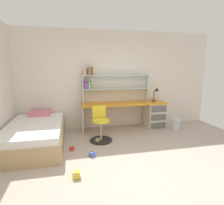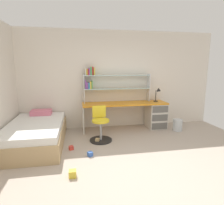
{
  "view_description": "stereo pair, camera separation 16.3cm",
  "coord_description": "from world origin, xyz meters",
  "px_view_note": "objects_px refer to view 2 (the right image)",
  "views": [
    {
      "loc": [
        -1.06,
        -2.69,
        1.7
      ],
      "look_at": [
        -0.16,
        1.46,
        0.89
      ],
      "focal_mm": 29.99,
      "sensor_mm": 36.0,
      "label": 1
    },
    {
      "loc": [
        -0.9,
        -2.72,
        1.7
      ],
      "look_at": [
        -0.16,
        1.46,
        0.89
      ],
      "focal_mm": 29.99,
      "sensor_mm": 36.0,
      "label": 2
    }
  ],
  "objects_px": {
    "bookshelf_hutch": "(108,82)",
    "toy_block_blue_1": "(90,154)",
    "bed_platform": "(36,134)",
    "toy_block_red_2": "(71,148)",
    "desk": "(147,113)",
    "toy_block_yellow_0": "(72,174)",
    "swivel_chair": "(100,127)",
    "desk_lamp": "(158,93)",
    "toy_block_natural_3": "(97,140)",
    "waste_bin": "(178,125)"
  },
  "relations": [
    {
      "from": "toy_block_blue_1",
      "to": "toy_block_red_2",
      "type": "xyz_separation_m",
      "value": [
        -0.37,
        0.36,
        -0.0
      ]
    },
    {
      "from": "swivel_chair",
      "to": "toy_block_red_2",
      "type": "bearing_deg",
      "value": -148.37
    },
    {
      "from": "bookshelf_hutch",
      "to": "swivel_chair",
      "type": "bearing_deg",
      "value": -109.17
    },
    {
      "from": "toy_block_natural_3",
      "to": "bookshelf_hutch",
      "type": "bearing_deg",
      "value": 68.27
    },
    {
      "from": "toy_block_red_2",
      "to": "desk_lamp",
      "type": "bearing_deg",
      "value": 25.3
    },
    {
      "from": "bed_platform",
      "to": "toy_block_natural_3",
      "type": "height_order",
      "value": "bed_platform"
    },
    {
      "from": "swivel_chair",
      "to": "desk",
      "type": "bearing_deg",
      "value": 26.92
    },
    {
      "from": "waste_bin",
      "to": "toy_block_natural_3",
      "type": "relative_size",
      "value": 3.62
    },
    {
      "from": "desk",
      "to": "bed_platform",
      "type": "bearing_deg",
      "value": -166.29
    },
    {
      "from": "swivel_chair",
      "to": "toy_block_yellow_0",
      "type": "distance_m",
      "value": 1.56
    },
    {
      "from": "bookshelf_hutch",
      "to": "bed_platform",
      "type": "xyz_separation_m",
      "value": [
        -1.74,
        -0.87,
        -1.06
      ]
    },
    {
      "from": "waste_bin",
      "to": "toy_block_natural_3",
      "type": "distance_m",
      "value": 2.26
    },
    {
      "from": "toy_block_red_2",
      "to": "toy_block_natural_3",
      "type": "bearing_deg",
      "value": 28.0
    },
    {
      "from": "bed_platform",
      "to": "toy_block_yellow_0",
      "type": "xyz_separation_m",
      "value": [
        0.83,
        -1.43,
        -0.19
      ]
    },
    {
      "from": "bookshelf_hutch",
      "to": "bed_platform",
      "type": "bearing_deg",
      "value": -153.56
    },
    {
      "from": "waste_bin",
      "to": "bed_platform",
      "type": "bearing_deg",
      "value": -175.23
    },
    {
      "from": "desk",
      "to": "bookshelf_hutch",
      "type": "distance_m",
      "value": 1.41
    },
    {
      "from": "bookshelf_hutch",
      "to": "toy_block_blue_1",
      "type": "distance_m",
      "value": 2.16
    },
    {
      "from": "bookshelf_hutch",
      "to": "toy_block_natural_3",
      "type": "height_order",
      "value": "bookshelf_hutch"
    },
    {
      "from": "toy_block_blue_1",
      "to": "desk_lamp",
      "type": "bearing_deg",
      "value": 36.39
    },
    {
      "from": "swivel_chair",
      "to": "waste_bin",
      "type": "bearing_deg",
      "value": 8.38
    },
    {
      "from": "swivel_chair",
      "to": "toy_block_blue_1",
      "type": "bearing_deg",
      "value": -110.89
    },
    {
      "from": "toy_block_blue_1",
      "to": "desk",
      "type": "bearing_deg",
      "value": 41.19
    },
    {
      "from": "bed_platform",
      "to": "desk",
      "type": "bearing_deg",
      "value": 13.71
    },
    {
      "from": "desk",
      "to": "toy_block_blue_1",
      "type": "relative_size",
      "value": 26.49
    },
    {
      "from": "toy_block_yellow_0",
      "to": "toy_block_natural_3",
      "type": "relative_size",
      "value": 1.31
    },
    {
      "from": "bookshelf_hutch",
      "to": "toy_block_natural_3",
      "type": "distance_m",
      "value": 1.65
    },
    {
      "from": "desk_lamp",
      "to": "waste_bin",
      "type": "xyz_separation_m",
      "value": [
        0.41,
        -0.4,
        -0.84
      ]
    },
    {
      "from": "bed_platform",
      "to": "waste_bin",
      "type": "xyz_separation_m",
      "value": [
        3.57,
        0.3,
        -0.09
      ]
    },
    {
      "from": "desk",
      "to": "desk_lamp",
      "type": "bearing_deg",
      "value": 2.33
    },
    {
      "from": "desk",
      "to": "bookshelf_hutch",
      "type": "height_order",
      "value": "bookshelf_hutch"
    },
    {
      "from": "desk",
      "to": "waste_bin",
      "type": "bearing_deg",
      "value": -27.71
    },
    {
      "from": "swivel_chair",
      "to": "toy_block_red_2",
      "type": "relative_size",
      "value": 9.87
    },
    {
      "from": "toy_block_red_2",
      "to": "toy_block_natural_3",
      "type": "distance_m",
      "value": 0.66
    },
    {
      "from": "desk_lamp",
      "to": "toy_block_natural_3",
      "type": "bearing_deg",
      "value": -155.59
    },
    {
      "from": "bookshelf_hutch",
      "to": "desk",
      "type": "bearing_deg",
      "value": -9.31
    },
    {
      "from": "desk",
      "to": "toy_block_yellow_0",
      "type": "bearing_deg",
      "value": -133.25
    },
    {
      "from": "toy_block_yellow_0",
      "to": "swivel_chair",
      "type": "bearing_deg",
      "value": 66.79
    },
    {
      "from": "toy_block_natural_3",
      "to": "desk_lamp",
      "type": "bearing_deg",
      "value": 24.41
    },
    {
      "from": "swivel_chair",
      "to": "bookshelf_hutch",
      "type": "bearing_deg",
      "value": 70.83
    },
    {
      "from": "bookshelf_hutch",
      "to": "toy_block_yellow_0",
      "type": "distance_m",
      "value": 2.78
    },
    {
      "from": "swivel_chair",
      "to": "toy_block_blue_1",
      "type": "relative_size",
      "value": 9.24
    },
    {
      "from": "toy_block_yellow_0",
      "to": "toy_block_red_2",
      "type": "bearing_deg",
      "value": 93.2
    },
    {
      "from": "swivel_chair",
      "to": "toy_block_natural_3",
      "type": "height_order",
      "value": "swivel_chair"
    },
    {
      "from": "desk",
      "to": "toy_block_red_2",
      "type": "xyz_separation_m",
      "value": [
        -2.05,
        -1.11,
        -0.39
      ]
    },
    {
      "from": "desk_lamp",
      "to": "toy_block_red_2",
      "type": "relative_size",
      "value": 4.71
    },
    {
      "from": "bed_platform",
      "to": "toy_block_yellow_0",
      "type": "height_order",
      "value": "bed_platform"
    },
    {
      "from": "toy_block_yellow_0",
      "to": "bookshelf_hutch",
      "type": "bearing_deg",
      "value": 68.31
    },
    {
      "from": "bookshelf_hutch",
      "to": "swivel_chair",
      "type": "relative_size",
      "value": 2.29
    },
    {
      "from": "desk_lamp",
      "to": "toy_block_blue_1",
      "type": "xyz_separation_m",
      "value": [
        -2.02,
        -1.49,
        -0.95
      ]
    }
  ]
}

